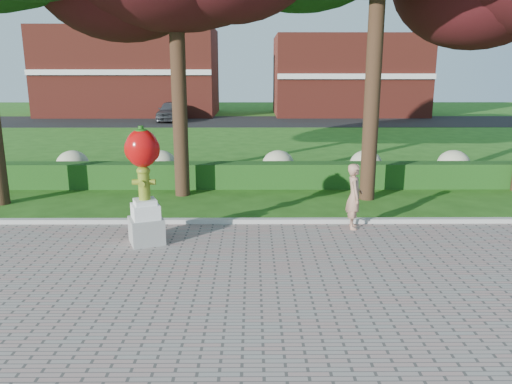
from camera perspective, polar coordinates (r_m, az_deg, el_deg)
ground at (r=9.49m, az=-1.21°, el=-9.22°), size 100.00×100.00×0.00m
curb at (r=12.28m, az=-1.01°, el=-3.40°), size 40.00×0.18×0.15m
lawn_hedge at (r=16.08m, az=-0.85°, el=1.94°), size 24.00×0.70×0.80m
hydrangea_row at (r=17.03m, az=1.10°, el=3.13°), size 20.10×1.10×0.99m
street at (r=36.92m, az=-0.57°, el=8.08°), size 50.00×8.00×0.02m
building_left at (r=43.92m, az=-14.07°, el=13.16°), size 14.00×8.00×7.00m
building_right at (r=43.45m, az=10.34°, el=12.95°), size 12.00×8.00×6.40m
hydrant_sculpture at (r=10.82m, az=-12.69°, el=1.07°), size 0.90×0.90×2.55m
woman at (r=11.93m, az=11.16°, el=-0.48°), size 0.41×0.59×1.56m
parked_car at (r=37.57m, az=-9.63°, el=9.13°), size 1.85×4.34×1.46m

